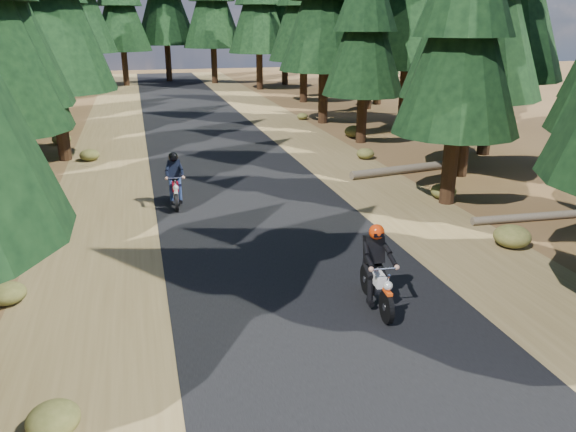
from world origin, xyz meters
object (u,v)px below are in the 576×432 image
at_px(log_near, 411,169).
at_px(rider_lead, 377,281).
at_px(rider_follow, 175,189).
at_px(log_far, 536,217).

relative_size(log_near, rider_lead, 2.65).
bearing_deg(rider_follow, log_far, 160.06).
bearing_deg(log_near, log_far, -89.28).
height_order(log_far, rider_follow, rider_follow).
xyz_separation_m(log_near, log_far, (1.00, -5.96, -0.04)).
height_order(rider_lead, rider_follow, rider_lead).
xyz_separation_m(log_near, rider_follow, (-9.02, -1.83, 0.40)).
height_order(log_near, log_far, log_near).
distance_m(rider_lead, rider_follow, 8.50).
bearing_deg(rider_lead, rider_follow, -61.46).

